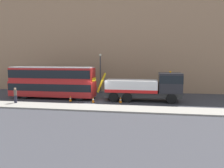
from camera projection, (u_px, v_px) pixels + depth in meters
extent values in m
plane|color=#38383D|center=(99.00, 100.00, 25.72)|extent=(120.00, 120.00, 0.00)
cube|color=gray|center=(90.00, 108.00, 21.60)|extent=(60.00, 2.80, 0.15)
cube|color=#9E7A5B|center=(110.00, 40.00, 32.65)|extent=(60.00, 1.20, 16.00)
cube|color=#2D2D2D|center=(142.00, 94.00, 25.31)|extent=(9.02, 2.31, 0.55)
cube|color=black|center=(170.00, 83.00, 24.62)|extent=(2.63, 2.63, 2.30)
cube|color=black|center=(170.00, 79.00, 24.56)|extent=(2.65, 2.65, 0.90)
cube|color=silver|center=(131.00, 86.00, 25.42)|extent=(6.13, 2.67, 1.40)
cube|color=red|center=(131.00, 90.00, 25.48)|extent=(6.13, 2.72, 0.36)
cylinder|color=#B79914|center=(101.00, 83.00, 26.01)|extent=(1.24, 0.29, 2.52)
sphere|color=orange|center=(170.00, 72.00, 24.47)|extent=(0.24, 0.24, 0.24)
cylinder|color=black|center=(169.00, 95.00, 25.88)|extent=(1.16, 0.35, 1.16)
cylinder|color=black|center=(171.00, 99.00, 23.71)|extent=(1.16, 0.35, 1.16)
cylinder|color=black|center=(129.00, 94.00, 26.72)|extent=(1.16, 0.35, 1.16)
cylinder|color=black|center=(127.00, 97.00, 24.54)|extent=(1.16, 0.35, 1.16)
cylinder|color=black|center=(116.00, 94.00, 26.98)|extent=(1.16, 0.35, 1.16)
cylinder|color=black|center=(114.00, 97.00, 24.81)|extent=(1.16, 0.35, 1.16)
cube|color=#AD1E1E|center=(53.00, 88.00, 27.05)|extent=(11.03, 2.62, 1.90)
cube|color=#AD1E1E|center=(52.00, 74.00, 26.85)|extent=(10.81, 2.52, 1.70)
cube|color=black|center=(53.00, 86.00, 27.03)|extent=(10.92, 2.67, 0.90)
cube|color=black|center=(52.00, 74.00, 26.84)|extent=(10.70, 2.67, 1.00)
cube|color=#B2B2B2|center=(52.00, 67.00, 26.74)|extent=(10.58, 2.42, 0.12)
cube|color=yellow|center=(94.00, 79.00, 25.99)|extent=(0.08, 1.50, 0.44)
cylinder|color=black|center=(84.00, 94.00, 27.55)|extent=(1.04, 0.31, 1.04)
cylinder|color=black|center=(79.00, 97.00, 25.43)|extent=(1.04, 0.31, 1.04)
cylinder|color=black|center=(34.00, 92.00, 28.75)|extent=(1.04, 0.31, 1.04)
cylinder|color=black|center=(25.00, 95.00, 26.64)|extent=(1.04, 0.31, 1.04)
cylinder|color=#232333|center=(16.00, 99.00, 23.56)|extent=(0.40, 0.40, 0.85)
cube|color=brown|center=(15.00, 93.00, 23.47)|extent=(0.40, 0.47, 0.62)
sphere|color=tan|center=(15.00, 89.00, 23.42)|extent=(0.24, 0.24, 0.24)
cone|color=orange|center=(70.00, 99.00, 24.99)|extent=(0.32, 0.32, 0.72)
cylinder|color=white|center=(70.00, 98.00, 24.99)|extent=(0.21, 0.21, 0.10)
cube|color=black|center=(70.00, 101.00, 25.03)|extent=(0.36, 0.36, 0.04)
cone|color=orange|center=(93.00, 100.00, 24.30)|extent=(0.32, 0.32, 0.72)
cylinder|color=white|center=(93.00, 99.00, 24.30)|extent=(0.21, 0.21, 0.10)
cube|color=black|center=(93.00, 103.00, 24.34)|extent=(0.36, 0.36, 0.04)
cone|color=orange|center=(121.00, 100.00, 24.12)|extent=(0.32, 0.32, 0.72)
cylinder|color=white|center=(121.00, 100.00, 24.12)|extent=(0.21, 0.21, 0.10)
cube|color=black|center=(120.00, 103.00, 24.16)|extent=(0.36, 0.36, 0.04)
cylinder|color=#38383D|center=(100.00, 75.00, 31.25)|extent=(0.16, 0.16, 5.50)
sphere|color=#EAE5C6|center=(100.00, 55.00, 30.92)|extent=(0.36, 0.36, 0.36)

